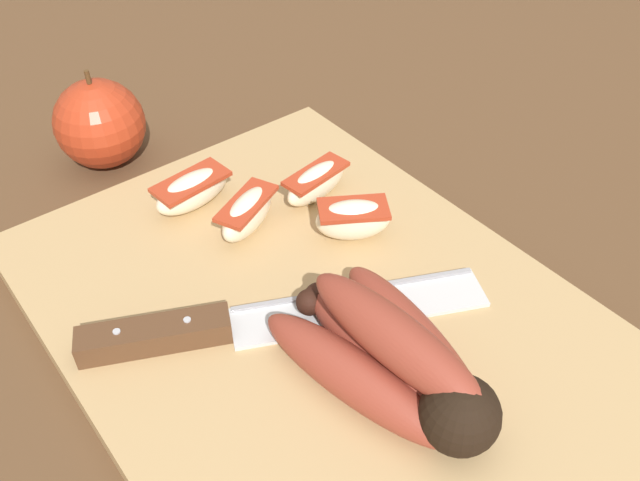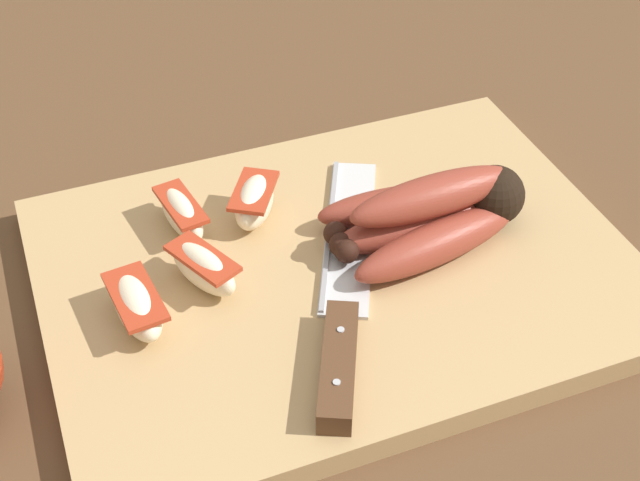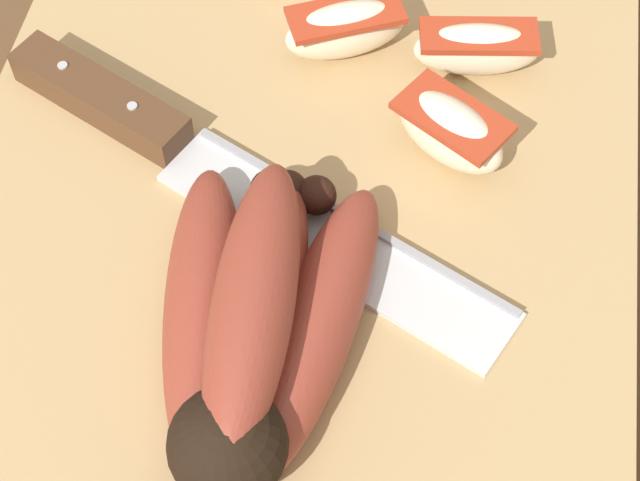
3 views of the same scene
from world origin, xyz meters
The scene contains 8 objects.
ground_plane centered at (0.00, 0.00, 0.00)m, with size 6.00×6.00×0.00m, color brown.
cutting_board centered at (-0.01, 0.01, 0.01)m, with size 0.44×0.32×0.02m, color tan.
banana_bunch centered at (0.07, 0.01, 0.04)m, with size 0.16×0.11×0.06m.
chefs_knife centered at (-0.03, -0.05, 0.03)m, with size 0.15×0.27×0.02m.
apple_wedge_near centered at (-0.11, 0.09, 0.04)m, with size 0.03×0.07×0.03m.
apple_wedge_middle centered at (-0.11, 0.02, 0.04)m, with size 0.05×0.07×0.03m.
apple_wedge_far centered at (-0.17, 0.00, 0.04)m, with size 0.04×0.07×0.03m.
apple_wedge_extra centered at (-0.05, 0.08, 0.04)m, with size 0.05×0.06×0.03m.
Camera 2 is at (-0.20, -0.45, 0.47)m, focal length 50.12 mm.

